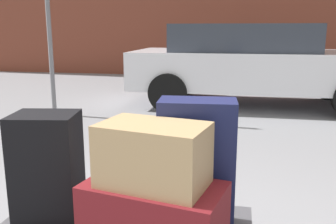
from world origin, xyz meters
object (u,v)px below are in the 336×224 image
Objects in this scene: suitcase_navy_rear_right at (197,165)px; parked_car at (253,63)px; no_parking_sign at (48,15)px; suitcase_black_rear_left at (47,165)px; duffel_bag_maroon_front_right at (154,218)px; duffel_bag_tan_topmost_pile at (153,155)px.

suitcase_navy_rear_right is 5.03m from parked_car.
suitcase_black_rear_left is at bearing -62.37° from no_parking_sign.
duffel_bag_tan_topmost_pile is (0.00, -0.00, 0.30)m from duffel_bag_maroon_front_right.
no_parking_sign is at bearing 135.06° from duffel_bag_maroon_front_right.
duffel_bag_tan_topmost_pile is (0.64, -0.23, 0.18)m from suitcase_black_rear_left.
suitcase_black_rear_left is 5.18m from parked_car.
parked_car reaches higher than duffel_bag_maroon_front_right.
suitcase_navy_rear_right is 0.26× the size of no_parking_sign.
suitcase_black_rear_left is at bearing 172.09° from duffel_bag_tan_topmost_pile.
suitcase_navy_rear_right is at bearing 69.88° from duffel_bag_maroon_front_right.
duffel_bag_tan_topmost_pile is 0.18× the size of no_parking_sign.
parked_car is (0.39, 5.01, 0.09)m from suitcase_navy_rear_right.
no_parking_sign reaches higher than suitcase_black_rear_left.
duffel_bag_maroon_front_right is 0.94× the size of suitcase_navy_rear_right.
duffel_bag_maroon_front_right is 5.30m from parked_car.
parked_car is (1.19, 5.04, 0.14)m from suitcase_black_rear_left.
no_parking_sign is (-2.70, 3.60, 0.87)m from suitcase_navy_rear_right.
duffel_bag_maroon_front_right is 1.10× the size of suitcase_black_rear_left.
duffel_bag_tan_topmost_pile is (-0.16, -0.26, 0.13)m from suitcase_navy_rear_right.
suitcase_black_rear_left is at bearing 177.61° from suitcase_navy_rear_right.
duffel_bag_maroon_front_right is at bearing 102.01° from duffel_bag_tan_topmost_pile.
no_parking_sign reaches higher than duffel_bag_tan_topmost_pile.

